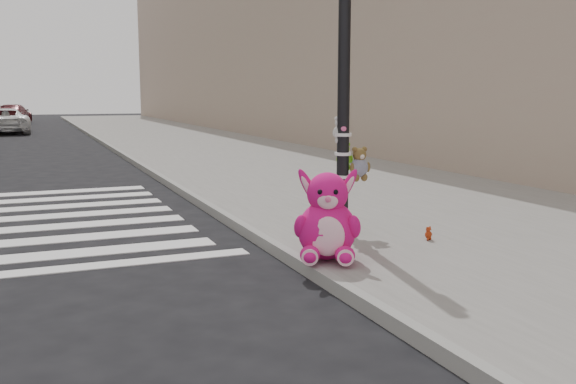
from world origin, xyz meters
name	(u,v)px	position (x,y,z in m)	size (l,w,h in m)	color
ground	(180,308)	(0.00, 0.00, 0.00)	(120.00, 120.00, 0.00)	black
sidewalk_near	(282,166)	(5.00, 10.00, 0.07)	(7.00, 80.00, 0.14)	slate
curb_edge	(151,172)	(1.55, 10.00, 0.07)	(0.12, 80.00, 0.15)	gray
bld_near	(314,22)	(10.50, 20.00, 5.00)	(5.00, 60.00, 10.00)	tan
signal_pole	(345,110)	(2.62, 1.81, 1.75)	(0.70, 0.49, 4.00)	black
pink_bunny	(327,223)	(1.79, 0.57, 0.56)	(0.88, 0.94, 1.04)	#DE1279
red_teddy	(428,233)	(3.40, 0.97, 0.23)	(0.12, 0.08, 0.17)	#A93110
car_white_near	(6,121)	(-2.10, 29.16, 0.62)	(2.06, 4.48, 1.24)	white
car_maroon_near	(14,114)	(-1.87, 40.93, 0.63)	(1.77, 4.36, 1.26)	#59191F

